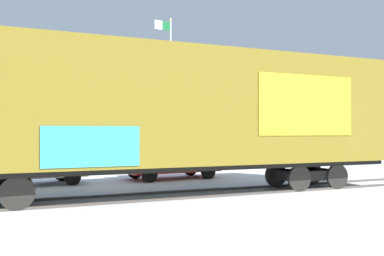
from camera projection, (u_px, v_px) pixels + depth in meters
The scene contains 7 objects.
ground_plane at pixel (208, 194), 14.25m from camera, with size 260.00×260.00×0.00m, color silver.
track at pixel (193, 194), 14.12m from camera, with size 60.00×4.98×0.08m.
freight_car at pixel (170, 110), 13.82m from camera, with size 17.29×3.84×4.99m.
flagpole at pixel (169, 77), 28.17m from camera, with size 1.26×0.34×9.71m.
hillside at pixel (68, 120), 79.56m from camera, with size 129.94×28.18×13.40m.
parked_car_silver at pixel (30, 164), 16.74m from camera, with size 4.29×2.57×1.61m.
parked_car_red at pixel (171, 161), 19.07m from camera, with size 4.41×2.41×1.61m.
Camera 1 is at (-5.38, -13.23, 2.10)m, focal length 39.68 mm.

